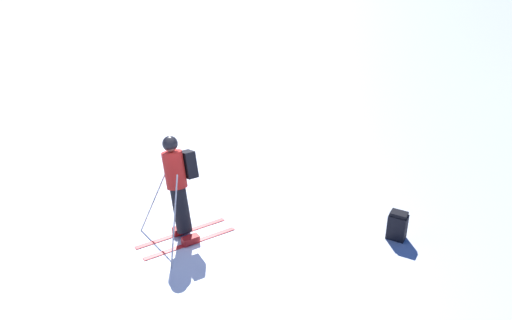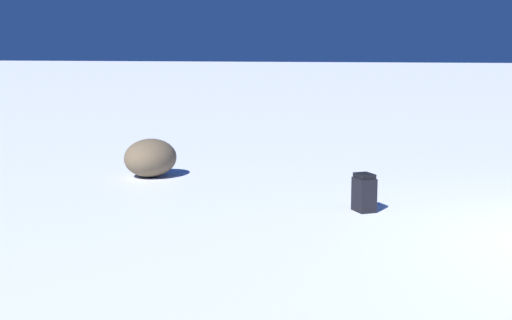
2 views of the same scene
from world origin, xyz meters
TOP-DOWN VIEW (x-y plane):
  - ground_plane at (0.00, 0.00)m, footprint 300.00×300.00m
  - skier at (-0.66, -0.03)m, footprint 1.29×1.70m
  - spare_backpack at (0.68, 3.35)m, footprint 0.37×0.36m

SIDE VIEW (x-z plane):
  - ground_plane at x=0.00m, z-range 0.00..0.00m
  - spare_backpack at x=0.68m, z-range -0.01..0.49m
  - skier at x=-0.66m, z-range 0.08..1.84m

